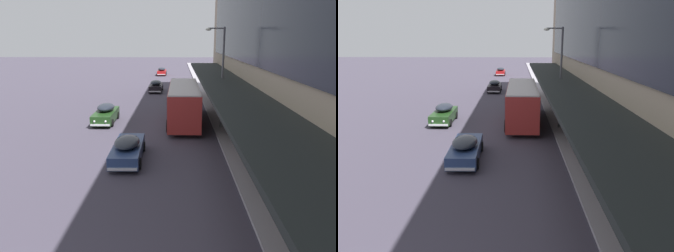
{
  "view_description": "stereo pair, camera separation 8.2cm",
  "coord_description": "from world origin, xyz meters",
  "views": [
    {
      "loc": [
        2.99,
        -5.44,
        7.1
      ],
      "look_at": [
        2.45,
        15.81,
        1.35
      ],
      "focal_mm": 35.0,
      "sensor_mm": 36.0,
      "label": 1
    },
    {
      "loc": [
        3.07,
        -5.44,
        7.1
      ],
      "look_at": [
        2.45,
        15.81,
        1.35
      ],
      "focal_mm": 35.0,
      "sensor_mm": 36.0,
      "label": 2
    }
  ],
  "objects": [
    {
      "name": "sedan_second_near",
      "position": [
        0.13,
        59.01,
        0.75
      ],
      "size": [
        1.79,
        4.45,
        1.52
      ],
      "color": "#A61718",
      "rests_on": "ground"
    },
    {
      "name": "street_lamp",
      "position": [
        6.39,
        19.99,
        4.6
      ],
      "size": [
        1.5,
        0.28,
        7.73
      ],
      "color": "#4C4C51",
      "rests_on": "sidewalk_kerb"
    },
    {
      "name": "sedan_far_back",
      "position": [
        3.94,
        35.54,
        0.77
      ],
      "size": [
        1.88,
        4.79,
        1.57
      ],
      "color": "olive",
      "rests_on": "ground"
    },
    {
      "name": "sedan_oncoming_front",
      "position": [
        0.24,
        38.75,
        0.77
      ],
      "size": [
        1.82,
        4.69,
        1.58
      ],
      "color": "black",
      "rests_on": "ground"
    },
    {
      "name": "sedan_oncoming_rear",
      "position": [
        0.11,
        12.98,
        0.72
      ],
      "size": [
        1.88,
        5.03,
        1.43
      ],
      "color": "navy",
      "rests_on": "ground"
    },
    {
      "name": "sedan_second_mid",
      "position": [
        -3.08,
        21.92,
        0.79
      ],
      "size": [
        1.78,
        4.68,
        1.62
      ],
      "color": "#1D3D18",
      "rests_on": "ground"
    },
    {
      "name": "transit_bus_kerbside_front",
      "position": [
        3.63,
        22.02,
        1.85
      ],
      "size": [
        2.8,
        10.05,
        3.22
      ],
      "color": "#B42F2C",
      "rests_on": "ground"
    }
  ]
}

